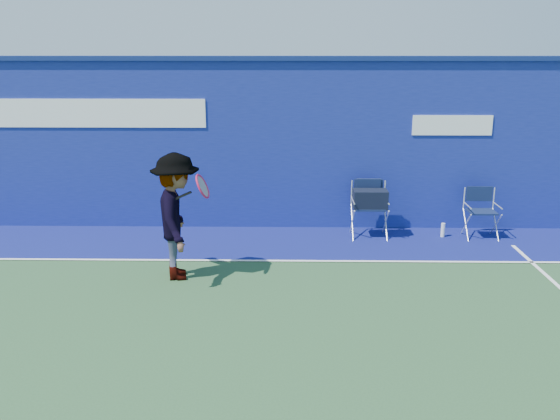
{
  "coord_description": "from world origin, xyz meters",
  "views": [
    {
      "loc": [
        0.74,
        -5.49,
        3.24
      ],
      "look_at": [
        0.61,
        2.6,
        1.0
      ],
      "focal_mm": 38.0,
      "sensor_mm": 36.0,
      "label": 1
    }
  ],
  "objects_px": {
    "directors_chair_right": "(481,222)",
    "directors_chair_left": "(369,214)",
    "water_bottle": "(443,230)",
    "tennis_player": "(177,217)"
  },
  "relations": [
    {
      "from": "directors_chair_right",
      "to": "directors_chair_left",
      "type": "bearing_deg",
      "value": 179.38
    },
    {
      "from": "water_bottle",
      "to": "tennis_player",
      "type": "bearing_deg",
      "value": -155.79
    },
    {
      "from": "directors_chair_left",
      "to": "directors_chair_right",
      "type": "distance_m",
      "value": 1.95
    },
    {
      "from": "directors_chair_left",
      "to": "tennis_player",
      "type": "relative_size",
      "value": 0.54
    },
    {
      "from": "directors_chair_right",
      "to": "tennis_player",
      "type": "bearing_deg",
      "value": -158.73
    },
    {
      "from": "directors_chair_left",
      "to": "directors_chair_right",
      "type": "xyz_separation_m",
      "value": [
        1.95,
        -0.02,
        -0.15
      ]
    },
    {
      "from": "tennis_player",
      "to": "directors_chair_right",
      "type": "bearing_deg",
      "value": 21.27
    },
    {
      "from": "directors_chair_left",
      "to": "tennis_player",
      "type": "xyz_separation_m",
      "value": [
        -2.99,
        -1.94,
        0.49
      ]
    },
    {
      "from": "water_bottle",
      "to": "tennis_player",
      "type": "xyz_separation_m",
      "value": [
        -4.29,
        -1.93,
        0.79
      ]
    },
    {
      "from": "directors_chair_left",
      "to": "directors_chair_right",
      "type": "relative_size",
      "value": 1.14
    }
  ]
}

